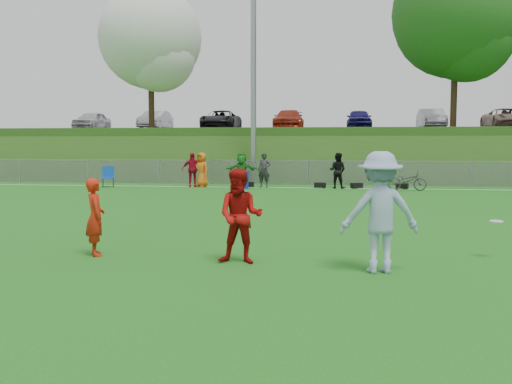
% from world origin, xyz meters
% --- Properties ---
extents(ground, '(120.00, 120.00, 0.00)m').
position_xyz_m(ground, '(0.00, 0.00, 0.00)').
color(ground, '#166815').
rests_on(ground, ground).
extents(sideline_far, '(60.00, 0.10, 0.01)m').
position_xyz_m(sideline_far, '(0.00, 18.00, 0.01)').
color(sideline_far, white).
rests_on(sideline_far, ground).
extents(fence, '(58.00, 0.06, 1.30)m').
position_xyz_m(fence, '(0.00, 20.00, 0.65)').
color(fence, gray).
rests_on(fence, ground).
extents(light_pole, '(1.20, 0.40, 12.15)m').
position_xyz_m(light_pole, '(-3.00, 20.80, 6.71)').
color(light_pole, gray).
rests_on(light_pole, ground).
extents(berm, '(120.00, 18.00, 3.00)m').
position_xyz_m(berm, '(0.00, 31.00, 1.50)').
color(berm, '#2A4E16').
rests_on(berm, ground).
extents(parking_lot, '(120.00, 12.00, 0.10)m').
position_xyz_m(parking_lot, '(0.00, 33.00, 3.05)').
color(parking_lot, black).
rests_on(parking_lot, berm).
extents(tree_white_flowering, '(6.30, 6.30, 8.78)m').
position_xyz_m(tree_white_flowering, '(-9.84, 24.92, 8.32)').
color(tree_white_flowering, black).
rests_on(tree_white_flowering, berm).
extents(tree_green_near, '(7.14, 7.14, 9.95)m').
position_xyz_m(tree_green_near, '(8.16, 24.42, 9.03)').
color(tree_green_near, black).
rests_on(tree_green_near, berm).
extents(car_row, '(32.04, 5.18, 1.44)m').
position_xyz_m(car_row, '(-1.17, 32.00, 3.82)').
color(car_row, '#BDBDBF').
rests_on(car_row, parking_lot).
extents(spectator_row, '(8.16, 0.91, 1.69)m').
position_xyz_m(spectator_row, '(-2.85, 18.00, 0.85)').
color(spectator_row, '#A70B20').
rests_on(spectator_row, ground).
extents(gear_bags, '(7.97, 0.52, 0.26)m').
position_xyz_m(gear_bags, '(1.16, 18.10, 0.13)').
color(gear_bags, black).
rests_on(gear_bags, ground).
extents(player_red_left, '(0.60, 0.66, 1.51)m').
position_xyz_m(player_red_left, '(-3.30, 0.99, 0.76)').
color(player_red_left, red).
rests_on(player_red_left, ground).
extents(player_red_center, '(0.87, 0.70, 1.73)m').
position_xyz_m(player_red_center, '(-0.38, 0.65, 0.87)').
color(player_red_center, '#A10D0B').
rests_on(player_red_center, ground).
extents(player_blue, '(1.44, 0.99, 2.06)m').
position_xyz_m(player_blue, '(2.07, 0.27, 1.03)').
color(player_blue, '#90A7C9').
rests_on(player_blue, ground).
extents(frisbee, '(0.25, 0.25, 0.02)m').
position_xyz_m(frisbee, '(4.35, 1.74, 0.71)').
color(frisbee, white).
rests_on(frisbee, ground).
extents(recycling_bin, '(0.66, 0.66, 0.82)m').
position_xyz_m(recycling_bin, '(-3.00, 17.20, 0.41)').
color(recycling_bin, '#0E27A0').
rests_on(recycling_bin, ground).
extents(camp_chair, '(0.72, 0.73, 1.02)m').
position_xyz_m(camp_chair, '(-9.73, 17.22, 0.30)').
color(camp_chair, '#1045B1').
rests_on(camp_chair, ground).
extents(bicycle, '(1.80, 0.86, 0.91)m').
position_xyz_m(bicycle, '(4.62, 17.20, 0.45)').
color(bicycle, '#2F2F31').
rests_on(bicycle, ground).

